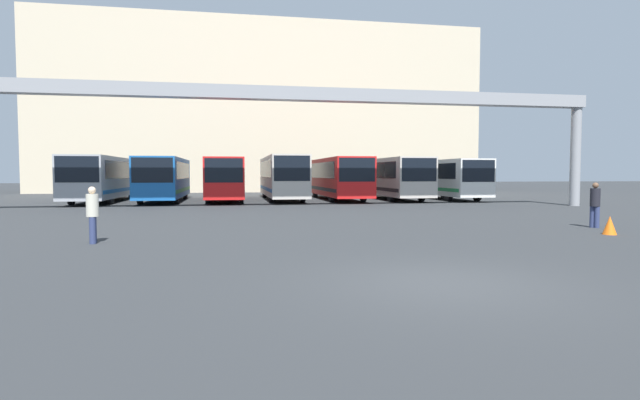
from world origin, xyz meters
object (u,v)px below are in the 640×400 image
object	(u,v)px
traffic_cone	(610,225)
bus_slot_3	(282,175)
pedestrian_far_center	(93,213)
bus_slot_4	(337,176)
bus_slot_2	(225,177)
bus_slot_5	(392,176)
bus_slot_1	(164,177)
bus_slot_0	(104,176)
bus_slot_6	(446,177)
pedestrian_near_left	(595,204)

from	to	relation	value
traffic_cone	bus_slot_3	bearing A→B (deg)	109.94
bus_slot_3	pedestrian_far_center	xyz separation A→B (m)	(-7.55, -21.99, -0.98)
bus_slot_4	pedestrian_far_center	size ratio (longest dim) A/B	7.44
bus_slot_2	bus_slot_3	size ratio (longest dim) A/B	0.92
bus_slot_3	bus_slot_5	bearing A→B (deg)	-5.24
pedestrian_far_center	bus_slot_1	bearing A→B (deg)	-4.50
bus_slot_0	bus_slot_1	world-z (taller)	bus_slot_0
bus_slot_6	pedestrian_far_center	size ratio (longest dim) A/B	6.33
bus_slot_5	pedestrian_far_center	xyz separation A→B (m)	(-15.81, -21.23, -0.92)
bus_slot_0	bus_slot_1	distance (m)	4.19
bus_slot_5	pedestrian_near_left	bearing A→B (deg)	-87.30
bus_slot_6	traffic_cone	xyz separation A→B (m)	(-4.15, -21.56, -1.41)
bus_slot_0	pedestrian_far_center	bearing A→B (deg)	-77.54
bus_slot_5	pedestrian_far_center	distance (m)	26.49
pedestrian_far_center	pedestrian_near_left	xyz separation A→B (m)	(16.76, 1.13, 0.02)
bus_slot_0	bus_slot_5	xyz separation A→B (m)	(20.65, -0.68, -0.00)
bus_slot_4	bus_slot_5	size ratio (longest dim) A/B	1.09
bus_slot_0	bus_slot_6	world-z (taller)	bus_slot_0
bus_slot_1	bus_slot_2	size ratio (longest dim) A/B	0.96
bus_slot_4	bus_slot_5	bearing A→B (deg)	-6.57
bus_slot_1	traffic_cone	size ratio (longest dim) A/B	18.29
pedestrian_near_left	traffic_cone	size ratio (longest dim) A/B	2.75
bus_slot_6	traffic_cone	bearing A→B (deg)	-100.88
bus_slot_0	bus_slot_5	bearing A→B (deg)	-1.90
bus_slot_2	pedestrian_far_center	bearing A→B (deg)	-99.04
bus_slot_2	pedestrian_near_left	world-z (taller)	bus_slot_2
bus_slot_0	traffic_cone	bearing A→B (deg)	-47.67
bus_slot_5	bus_slot_6	distance (m)	4.15
bus_slot_0	bus_slot_4	bearing A→B (deg)	-0.73
bus_slot_6	pedestrian_far_center	world-z (taller)	bus_slot_6
bus_slot_3	bus_slot_4	distance (m)	4.14
traffic_cone	bus_slot_0	bearing A→B (deg)	132.33
bus_slot_0	bus_slot_2	size ratio (longest dim) A/B	1.08
bus_slot_6	pedestrian_near_left	size ratio (longest dim) A/B	6.18
bus_slot_2	bus_slot_6	xyz separation A→B (m)	(16.52, -0.65, -0.02)
bus_slot_6	bus_slot_2	bearing A→B (deg)	177.75
bus_slot_2	traffic_cone	bearing A→B (deg)	-60.87
bus_slot_0	bus_slot_3	size ratio (longest dim) A/B	0.99
bus_slot_3	bus_slot_5	world-z (taller)	bus_slot_3
bus_slot_0	bus_slot_1	xyz separation A→B (m)	(4.13, -0.70, -0.03)
bus_slot_1	pedestrian_far_center	xyz separation A→B (m)	(0.71, -21.21, -0.88)
pedestrian_near_left	bus_slot_4	bearing A→B (deg)	165.08
bus_slot_3	bus_slot_0	bearing A→B (deg)	-179.66
bus_slot_0	bus_slot_1	size ratio (longest dim) A/B	1.13
bus_slot_4	bus_slot_5	distance (m)	4.16
bus_slot_1	traffic_cone	xyz separation A→B (m)	(16.51, -21.95, -1.43)
bus_slot_2	bus_slot_5	size ratio (longest dim) A/B	1.04
bus_slot_5	bus_slot_1	bearing A→B (deg)	-179.94
bus_slot_4	pedestrian_near_left	world-z (taller)	bus_slot_4
bus_slot_2	bus_slot_3	world-z (taller)	bus_slot_3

